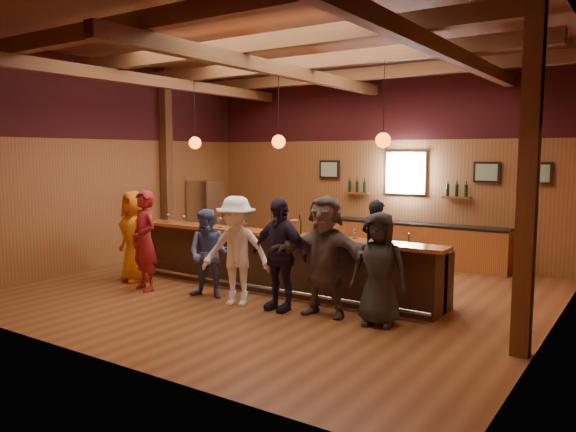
{
  "coord_description": "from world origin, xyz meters",
  "views": [
    {
      "loc": [
        5.7,
        -8.22,
        2.5
      ],
      "look_at": [
        0.0,
        0.3,
        1.35
      ],
      "focal_mm": 35.0,
      "sensor_mm": 36.0,
      "label": 1
    }
  ],
  "objects_px": {
    "back_bar_cabinet": "(417,244)",
    "ice_bucket": "(296,227)",
    "bar_counter": "(284,262)",
    "customer_orange": "(135,236)",
    "customer_redvest": "(144,241)",
    "bartender": "(376,244)",
    "customer_denim": "(209,254)",
    "customer_dark": "(379,269)",
    "customer_white": "(236,251)",
    "customer_brown": "(325,256)",
    "bottle_a": "(300,226)",
    "stainless_fridge": "(206,215)",
    "customer_navy": "(279,254)"
  },
  "relations": [
    {
      "from": "customer_redvest",
      "to": "customer_denim",
      "type": "bearing_deg",
      "value": 25.25
    },
    {
      "from": "customer_brown",
      "to": "bar_counter",
      "type": "bearing_deg",
      "value": 139.96
    },
    {
      "from": "customer_white",
      "to": "customer_dark",
      "type": "xyz_separation_m",
      "value": [
        2.41,
        0.29,
        -0.07
      ]
    },
    {
      "from": "bar_counter",
      "to": "stainless_fridge",
      "type": "distance_m",
      "value": 4.81
    },
    {
      "from": "stainless_fridge",
      "to": "bottle_a",
      "type": "relative_size",
      "value": 5.48
    },
    {
      "from": "customer_redvest",
      "to": "customer_brown",
      "type": "relative_size",
      "value": 0.98
    },
    {
      "from": "bar_counter",
      "to": "bottle_a",
      "type": "distance_m",
      "value": 0.92
    },
    {
      "from": "back_bar_cabinet",
      "to": "bottle_a",
      "type": "relative_size",
      "value": 12.18
    },
    {
      "from": "customer_dark",
      "to": "ice_bucket",
      "type": "height_order",
      "value": "customer_dark"
    },
    {
      "from": "customer_denim",
      "to": "bartender",
      "type": "bearing_deg",
      "value": 32.06
    },
    {
      "from": "back_bar_cabinet",
      "to": "bottle_a",
      "type": "bearing_deg",
      "value": -100.04
    },
    {
      "from": "back_bar_cabinet",
      "to": "customer_orange",
      "type": "bearing_deg",
      "value": -130.95
    },
    {
      "from": "bartender",
      "to": "customer_dark",
      "type": "bearing_deg",
      "value": 119.0
    },
    {
      "from": "bar_counter",
      "to": "back_bar_cabinet",
      "type": "bearing_deg",
      "value": 71.66
    },
    {
      "from": "back_bar_cabinet",
      "to": "ice_bucket",
      "type": "bearing_deg",
      "value": -101.2
    },
    {
      "from": "customer_denim",
      "to": "bartender",
      "type": "height_order",
      "value": "bartender"
    },
    {
      "from": "back_bar_cabinet",
      "to": "customer_brown",
      "type": "xyz_separation_m",
      "value": [
        0.25,
        -4.58,
        0.46
      ]
    },
    {
      "from": "customer_orange",
      "to": "ice_bucket",
      "type": "height_order",
      "value": "customer_orange"
    },
    {
      "from": "customer_white",
      "to": "customer_navy",
      "type": "height_order",
      "value": "customer_white"
    },
    {
      "from": "bottle_a",
      "to": "customer_brown",
      "type": "bearing_deg",
      "value": -38.69
    },
    {
      "from": "customer_redvest",
      "to": "ice_bucket",
      "type": "xyz_separation_m",
      "value": [
        2.53,
        1.16,
        0.31
      ]
    },
    {
      "from": "customer_denim",
      "to": "customer_white",
      "type": "bearing_deg",
      "value": -22.98
    },
    {
      "from": "ice_bucket",
      "to": "back_bar_cabinet",
      "type": "bearing_deg",
      "value": 78.8
    },
    {
      "from": "customer_denim",
      "to": "customer_dark",
      "type": "distance_m",
      "value": 3.12
    },
    {
      "from": "bottle_a",
      "to": "ice_bucket",
      "type": "bearing_deg",
      "value": -178.87
    },
    {
      "from": "back_bar_cabinet",
      "to": "bartender",
      "type": "distance_m",
      "value": 2.52
    },
    {
      "from": "customer_brown",
      "to": "ice_bucket",
      "type": "bearing_deg",
      "value": 138.78
    },
    {
      "from": "stainless_fridge",
      "to": "customer_navy",
      "type": "distance_m",
      "value": 5.99
    },
    {
      "from": "bar_counter",
      "to": "customer_navy",
      "type": "distance_m",
      "value": 1.38
    },
    {
      "from": "bar_counter",
      "to": "bartender",
      "type": "height_order",
      "value": "bartender"
    },
    {
      "from": "customer_orange",
      "to": "customer_brown",
      "type": "bearing_deg",
      "value": 16.78
    },
    {
      "from": "customer_redvest",
      "to": "bartender",
      "type": "distance_m",
      "value": 4.26
    },
    {
      "from": "customer_white",
      "to": "customer_dark",
      "type": "bearing_deg",
      "value": -13.71
    },
    {
      "from": "back_bar_cabinet",
      "to": "customer_navy",
      "type": "relative_size",
      "value": 2.22
    },
    {
      "from": "ice_bucket",
      "to": "customer_white",
      "type": "bearing_deg",
      "value": -116.15
    },
    {
      "from": "bar_counter",
      "to": "customer_dark",
      "type": "distance_m",
      "value": 2.56
    },
    {
      "from": "stainless_fridge",
      "to": "customer_orange",
      "type": "distance_m",
      "value": 3.72
    },
    {
      "from": "bartender",
      "to": "bar_counter",
      "type": "bearing_deg",
      "value": 42.04
    },
    {
      "from": "customer_white",
      "to": "customer_dark",
      "type": "height_order",
      "value": "customer_white"
    },
    {
      "from": "customer_orange",
      "to": "customer_redvest",
      "type": "relative_size",
      "value": 0.97
    },
    {
      "from": "customer_brown",
      "to": "customer_navy",
      "type": "bearing_deg",
      "value": -175.07
    },
    {
      "from": "customer_navy",
      "to": "bartender",
      "type": "height_order",
      "value": "customer_navy"
    },
    {
      "from": "customer_denim",
      "to": "bartender",
      "type": "distance_m",
      "value": 3.09
    },
    {
      "from": "bar_counter",
      "to": "customer_white",
      "type": "xyz_separation_m",
      "value": [
        -0.08,
        -1.29,
        0.38
      ]
    },
    {
      "from": "back_bar_cabinet",
      "to": "ice_bucket",
      "type": "relative_size",
      "value": 16.94
    },
    {
      "from": "customer_dark",
      "to": "customer_denim",
      "type": "bearing_deg",
      "value": 172.05
    },
    {
      "from": "customer_orange",
      "to": "customer_redvest",
      "type": "xyz_separation_m",
      "value": [
        0.71,
        -0.39,
        0.03
      ]
    },
    {
      "from": "customer_redvest",
      "to": "ice_bucket",
      "type": "height_order",
      "value": "customer_redvest"
    },
    {
      "from": "customer_redvest",
      "to": "customer_dark",
      "type": "height_order",
      "value": "customer_redvest"
    },
    {
      "from": "bar_counter",
      "to": "customer_brown",
      "type": "distance_m",
      "value": 1.8
    }
  ]
}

